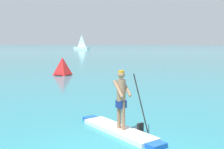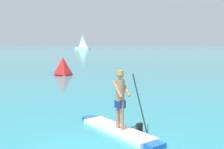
# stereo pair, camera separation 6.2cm
# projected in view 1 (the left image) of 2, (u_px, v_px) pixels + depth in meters

# --- Properties ---
(paddleboarder_mid_center) EXTENTS (3.03, 2.43, 1.87)m
(paddleboarder_mid_center) POSITION_uv_depth(u_px,v_px,m) (120.00, 122.00, 8.22)
(paddleboarder_mid_center) COLOR white
(paddleboarder_mid_center) RESTS_ON ground
(race_marker_buoy) EXTENTS (1.62, 1.62, 1.44)m
(race_marker_buoy) POSITION_uv_depth(u_px,v_px,m) (63.00, 67.00, 22.38)
(race_marker_buoy) COLOR red
(race_marker_buoy) RESTS_ON ground
(sailboat_left_horizon) EXTENTS (6.34, 3.46, 5.74)m
(sailboat_left_horizon) POSITION_uv_depth(u_px,v_px,m) (82.00, 47.00, 95.81)
(sailboat_left_horizon) COLOR white
(sailboat_left_horizon) RESTS_ON ground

